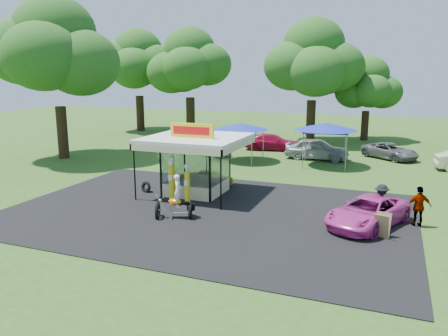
% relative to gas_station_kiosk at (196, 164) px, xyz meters
% --- Properties ---
extents(ground, '(120.00, 120.00, 0.00)m').
position_rel_gas_station_kiosk_xyz_m(ground, '(2.00, -4.99, -1.78)').
color(ground, '#284F18').
rests_on(ground, ground).
extents(asphalt_apron, '(20.00, 14.00, 0.04)m').
position_rel_gas_station_kiosk_xyz_m(asphalt_apron, '(2.00, -2.99, -1.76)').
color(asphalt_apron, black).
rests_on(asphalt_apron, ground).
extents(gas_station_kiosk, '(5.40, 5.40, 4.18)m').
position_rel_gas_station_kiosk_xyz_m(gas_station_kiosk, '(0.00, 0.00, 0.00)').
color(gas_station_kiosk, white).
rests_on(gas_station_kiosk, ground).
extents(gas_pump_left, '(0.48, 0.48, 2.57)m').
position_rel_gas_station_kiosk_xyz_m(gas_pump_left, '(-0.46, -2.15, -0.55)').
color(gas_pump_left, black).
rests_on(gas_pump_left, ground).
extents(gas_pump_right, '(0.42, 0.42, 2.28)m').
position_rel_gas_station_kiosk_xyz_m(gas_pump_right, '(0.54, -2.31, -0.69)').
color(gas_pump_right, black).
rests_on(gas_pump_right, ground).
extents(motorcycle, '(2.00, 1.49, 2.27)m').
position_rel_gas_station_kiosk_xyz_m(motorcycle, '(1.02, -4.46, -0.90)').
color(motorcycle, black).
rests_on(motorcycle, ground).
extents(spare_tires, '(0.81, 0.56, 0.67)m').
position_rel_gas_station_kiosk_xyz_m(spare_tires, '(-2.89, -0.88, -1.46)').
color(spare_tires, black).
rests_on(spare_tires, ground).
extents(a_frame_sign, '(0.66, 0.69, 1.10)m').
position_rel_gas_station_kiosk_xyz_m(a_frame_sign, '(10.38, -3.65, -1.23)').
color(a_frame_sign, '#593819').
rests_on(a_frame_sign, ground).
extents(kiosk_car, '(2.82, 1.13, 0.96)m').
position_rel_gas_station_kiosk_xyz_m(kiosk_car, '(-0.00, 2.21, -1.30)').
color(kiosk_car, yellow).
rests_on(kiosk_car, ground).
extents(pink_sedan, '(4.04, 5.37, 1.35)m').
position_rel_gas_station_kiosk_xyz_m(pink_sedan, '(9.71, -2.28, -1.11)').
color(pink_sedan, '#D73AA5').
rests_on(pink_sedan, ground).
extents(spectator_east_a, '(1.22, 0.75, 1.83)m').
position_rel_gas_station_kiosk_xyz_m(spectator_east_a, '(10.23, -1.39, -0.87)').
color(spectator_east_a, black).
rests_on(spectator_east_a, ground).
extents(spectator_east_b, '(1.20, 0.79, 1.90)m').
position_rel_gas_station_kiosk_xyz_m(spectator_east_b, '(11.87, -1.48, -0.83)').
color(spectator_east_b, gray).
rests_on(spectator_east_b, ground).
extents(bg_car_a, '(4.60, 2.99, 1.43)m').
position_rel_gas_station_kiosk_xyz_m(bg_car_a, '(-4.37, 11.65, -1.07)').
color(bg_car_a, silver).
rests_on(bg_car_a, ground).
extents(bg_car_b, '(5.34, 2.87, 1.47)m').
position_rel_gas_station_kiosk_xyz_m(bg_car_b, '(0.22, 16.14, -1.05)').
color(bg_car_b, '#A00C2E').
rests_on(bg_car_b, ground).
extents(bg_car_c, '(5.16, 2.17, 1.74)m').
position_rel_gas_station_kiosk_xyz_m(bg_car_c, '(4.79, 13.08, -0.91)').
color(bg_car_c, '#A1A1A5').
rests_on(bg_car_c, ground).
extents(bg_car_d, '(5.07, 4.67, 1.32)m').
position_rel_gas_station_kiosk_xyz_m(bg_car_d, '(10.37, 15.50, -1.12)').
color(bg_car_d, '#58585A').
rests_on(bg_car_d, ground).
extents(tent_west, '(4.37, 4.37, 3.05)m').
position_rel_gas_station_kiosk_xyz_m(tent_west, '(-0.81, 10.23, 0.98)').
color(tent_west, gray).
rests_on(tent_west, ground).
extents(tent_east, '(4.69, 4.69, 3.28)m').
position_rel_gas_station_kiosk_xyz_m(tent_east, '(5.74, 10.81, 1.19)').
color(tent_east, gray).
rests_on(tent_east, ground).
extents(oak_far_a, '(10.06, 10.06, 11.93)m').
position_rel_gas_station_kiosk_xyz_m(oak_far_a, '(-18.78, 24.06, 5.81)').
color(oak_far_a, black).
rests_on(oak_far_a, ground).
extents(oak_far_b, '(9.87, 9.87, 11.77)m').
position_rel_gas_station_kiosk_xyz_m(oak_far_b, '(-11.40, 23.01, 5.73)').
color(oak_far_b, black).
rests_on(oak_far_b, ground).
extents(oak_far_c, '(10.24, 10.24, 12.07)m').
position_rel_gas_station_kiosk_xyz_m(oak_far_c, '(2.55, 22.24, 5.88)').
color(oak_far_c, black).
rests_on(oak_far_c, ground).
extents(oak_far_d, '(7.15, 7.15, 8.51)m').
position_rel_gas_station_kiosk_xyz_m(oak_far_d, '(7.64, 25.78, 3.64)').
color(oak_far_d, black).
rests_on(oak_far_d, ground).
extents(oak_near, '(10.98, 10.98, 12.64)m').
position_rel_gas_station_kiosk_xyz_m(oak_near, '(-15.02, 6.08, 6.14)').
color(oak_near, black).
rests_on(oak_near, ground).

